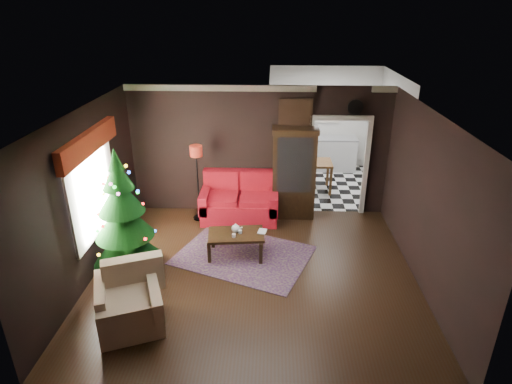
{
  "coord_description": "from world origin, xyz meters",
  "views": [
    {
      "loc": [
        0.28,
        -6.18,
        4.28
      ],
      "look_at": [
        0.0,
        0.9,
        1.15
      ],
      "focal_mm": 29.86,
      "sensor_mm": 36.0,
      "label": 1
    }
  ],
  "objects_px": {
    "coffee_table": "(236,244)",
    "kitchen_table": "(317,176)",
    "loveseat": "(239,198)",
    "floor_lamp": "(198,183)",
    "teapot": "(236,228)",
    "wall_clock": "(355,107)",
    "christmas_tree": "(123,216)",
    "armchair": "(128,299)",
    "curio_cabinet": "(294,175)"
  },
  "relations": [
    {
      "from": "loveseat",
      "to": "floor_lamp",
      "type": "distance_m",
      "value": 0.93
    },
    {
      "from": "coffee_table",
      "to": "wall_clock",
      "type": "bearing_deg",
      "value": 39.22
    },
    {
      "from": "wall_clock",
      "to": "christmas_tree",
      "type": "bearing_deg",
      "value": -149.77
    },
    {
      "from": "wall_clock",
      "to": "curio_cabinet",
      "type": "bearing_deg",
      "value": -171.47
    },
    {
      "from": "loveseat",
      "to": "wall_clock",
      "type": "xyz_separation_m",
      "value": [
        2.35,
        0.4,
        1.88
      ]
    },
    {
      "from": "kitchen_table",
      "to": "loveseat",
      "type": "bearing_deg",
      "value": -137.49
    },
    {
      "from": "loveseat",
      "to": "wall_clock",
      "type": "distance_m",
      "value": 3.04
    },
    {
      "from": "coffee_table",
      "to": "teapot",
      "type": "bearing_deg",
      "value": 100.35
    },
    {
      "from": "loveseat",
      "to": "wall_clock",
      "type": "relative_size",
      "value": 5.31
    },
    {
      "from": "teapot",
      "to": "wall_clock",
      "type": "relative_size",
      "value": 0.53
    },
    {
      "from": "curio_cabinet",
      "to": "floor_lamp",
      "type": "relative_size",
      "value": 1.15
    },
    {
      "from": "armchair",
      "to": "wall_clock",
      "type": "relative_size",
      "value": 2.93
    },
    {
      "from": "curio_cabinet",
      "to": "teapot",
      "type": "distance_m",
      "value": 2.03
    },
    {
      "from": "curio_cabinet",
      "to": "christmas_tree",
      "type": "bearing_deg",
      "value": -142.78
    },
    {
      "from": "kitchen_table",
      "to": "floor_lamp",
      "type": "bearing_deg",
      "value": -147.99
    },
    {
      "from": "loveseat",
      "to": "coffee_table",
      "type": "xyz_separation_m",
      "value": [
        0.05,
        -1.48,
        -0.26
      ]
    },
    {
      "from": "curio_cabinet",
      "to": "armchair",
      "type": "relative_size",
      "value": 2.03
    },
    {
      "from": "christmas_tree",
      "to": "teapot",
      "type": "xyz_separation_m",
      "value": [
        1.82,
        0.58,
        -0.51
      ]
    },
    {
      "from": "curio_cabinet",
      "to": "coffee_table",
      "type": "xyz_separation_m",
      "value": [
        -1.1,
        -1.7,
        -0.71
      ]
    },
    {
      "from": "teapot",
      "to": "kitchen_table",
      "type": "bearing_deg",
      "value": 60.24
    },
    {
      "from": "floor_lamp",
      "to": "teapot",
      "type": "height_order",
      "value": "floor_lamp"
    },
    {
      "from": "curio_cabinet",
      "to": "wall_clock",
      "type": "xyz_separation_m",
      "value": [
        1.2,
        0.18,
        1.43
      ]
    },
    {
      "from": "christmas_tree",
      "to": "kitchen_table",
      "type": "distance_m",
      "value": 5.17
    },
    {
      "from": "coffee_table",
      "to": "kitchen_table",
      "type": "xyz_separation_m",
      "value": [
        1.75,
        3.13,
        0.14
      ]
    },
    {
      "from": "floor_lamp",
      "to": "kitchen_table",
      "type": "xyz_separation_m",
      "value": [
        2.67,
        1.67,
        -0.45
      ]
    },
    {
      "from": "teapot",
      "to": "wall_clock",
      "type": "height_order",
      "value": "wall_clock"
    },
    {
      "from": "loveseat",
      "to": "armchair",
      "type": "height_order",
      "value": "loveseat"
    },
    {
      "from": "christmas_tree",
      "to": "curio_cabinet",
      "type": "bearing_deg",
      "value": 37.22
    },
    {
      "from": "loveseat",
      "to": "floor_lamp",
      "type": "xyz_separation_m",
      "value": [
        -0.87,
        -0.02,
        0.33
      ]
    },
    {
      "from": "floor_lamp",
      "to": "christmas_tree",
      "type": "distance_m",
      "value": 2.2
    },
    {
      "from": "curio_cabinet",
      "to": "christmas_tree",
      "type": "relative_size",
      "value": 0.85
    },
    {
      "from": "teapot",
      "to": "floor_lamp",
      "type": "bearing_deg",
      "value": 122.84
    },
    {
      "from": "floor_lamp",
      "to": "teapot",
      "type": "distance_m",
      "value": 1.7
    },
    {
      "from": "armchair",
      "to": "kitchen_table",
      "type": "distance_m",
      "value": 5.95
    },
    {
      "from": "christmas_tree",
      "to": "teapot",
      "type": "bearing_deg",
      "value": 17.65
    },
    {
      "from": "armchair",
      "to": "coffee_table",
      "type": "relative_size",
      "value": 0.93
    },
    {
      "from": "loveseat",
      "to": "christmas_tree",
      "type": "height_order",
      "value": "christmas_tree"
    },
    {
      "from": "curio_cabinet",
      "to": "armchair",
      "type": "bearing_deg",
      "value": -124.21
    },
    {
      "from": "floor_lamp",
      "to": "kitchen_table",
      "type": "distance_m",
      "value": 3.18
    },
    {
      "from": "coffee_table",
      "to": "teapot",
      "type": "distance_m",
      "value": 0.31
    },
    {
      "from": "loveseat",
      "to": "curio_cabinet",
      "type": "bearing_deg",
      "value": 10.83
    },
    {
      "from": "curio_cabinet",
      "to": "teapot",
      "type": "bearing_deg",
      "value": -123.96
    },
    {
      "from": "curio_cabinet",
      "to": "teapot",
      "type": "height_order",
      "value": "curio_cabinet"
    },
    {
      "from": "coffee_table",
      "to": "loveseat",
      "type": "bearing_deg",
      "value": 91.85
    },
    {
      "from": "loveseat",
      "to": "wall_clock",
      "type": "bearing_deg",
      "value": 9.66
    },
    {
      "from": "christmas_tree",
      "to": "wall_clock",
      "type": "relative_size",
      "value": 6.96
    },
    {
      "from": "wall_clock",
      "to": "loveseat",
      "type": "bearing_deg",
      "value": -170.34
    },
    {
      "from": "curio_cabinet",
      "to": "coffee_table",
      "type": "height_order",
      "value": "curio_cabinet"
    },
    {
      "from": "armchair",
      "to": "teapot",
      "type": "distance_m",
      "value": 2.41
    },
    {
      "from": "armchair",
      "to": "wall_clock",
      "type": "bearing_deg",
      "value": 24.77
    }
  ]
}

